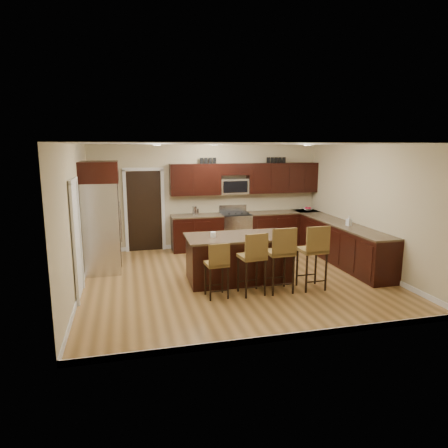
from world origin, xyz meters
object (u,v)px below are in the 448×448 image
object	(u,v)px
island	(238,260)
refrigerator	(101,216)
range	(235,230)
stool_mid	(253,256)
stool_right	(281,252)
stool_extra	(314,250)
stool_left	(217,264)

from	to	relation	value
island	refrigerator	size ratio (longest dim) A/B	0.88
island	refrigerator	bearing A→B (deg)	154.32
range	stool_mid	distance (m)	3.49
island	stool_right	distance (m)	1.08
island	stool_extra	bearing A→B (deg)	-33.80
stool_mid	stool_extra	size ratio (longest dim) A/B	0.94
stool_mid	stool_right	world-z (taller)	stool_right
island	stool_left	bearing A→B (deg)	-124.88
stool_right	stool_extra	size ratio (longest dim) A/B	1.00
range	stool_left	xyz separation A→B (m)	(-1.27, -3.41, 0.16)
island	refrigerator	world-z (taller)	refrigerator
refrigerator	island	bearing A→B (deg)	-26.74
range	stool_left	bearing A→B (deg)	-110.40
stool_right	island	bearing A→B (deg)	122.44
range	stool_right	size ratio (longest dim) A/B	0.90
stool_left	stool_extra	size ratio (longest dim) A/B	0.82
range	stool_mid	size ratio (longest dim) A/B	0.96
range	stool_left	size ratio (longest dim) A/B	1.09
stool_mid	stool_right	xyz separation A→B (m)	(0.53, -0.00, 0.05)
range	stool_extra	size ratio (longest dim) A/B	0.90
stool_extra	stool_left	bearing A→B (deg)	178.04
stool_left	stool_right	xyz separation A→B (m)	(1.18, -0.01, 0.14)
island	stool_extra	xyz separation A→B (m)	(1.23, -0.85, 0.34)
refrigerator	stool_extra	xyz separation A→B (m)	(3.86, -2.18, -0.43)
stool_right	range	bearing A→B (deg)	87.03
range	stool_right	world-z (taller)	stool_right
stool_left	stool_mid	xyz separation A→B (m)	(0.66, -0.01, 0.09)
stool_left	range	bearing A→B (deg)	65.12
stool_right	stool_extra	xyz separation A→B (m)	(0.65, 0.00, 0.00)
island	stool_right	world-z (taller)	stool_right
stool_mid	refrigerator	distance (m)	3.49
range	refrigerator	distance (m)	3.60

